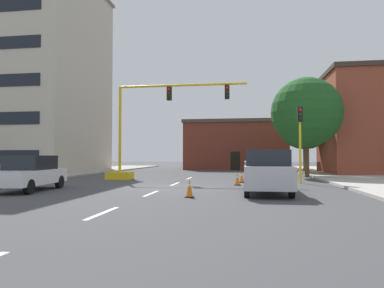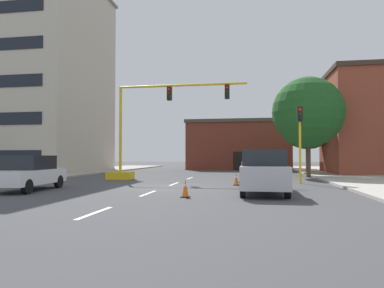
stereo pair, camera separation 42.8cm
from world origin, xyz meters
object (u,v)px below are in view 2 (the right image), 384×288
Objects in this scene: sedan_white_near_left at (29,173)px; tree_right_mid at (308,112)px; traffic_signal_gantry at (138,148)px; tree_right_far at (307,120)px; traffic_light_pole_right at (300,127)px; traffic_cone_roadside_a at (236,179)px; traffic_cone_roadside_b at (241,177)px; pickup_truck_silver at (263,172)px; traffic_cone_roadside_c at (185,188)px.

tree_right_mid is at bearing 41.25° from sedan_white_near_left.
traffic_signal_gantry is 18.57m from tree_right_far.
traffic_light_pole_right reaches higher than traffic_cone_roadside_a.
traffic_cone_roadside_b is at bearing -11.77° from traffic_signal_gantry.
tree_right_mid is 1.74× the size of sedan_white_near_left.
traffic_signal_gantry is 13.90m from tree_right_mid.
tree_right_far reaches higher than sedan_white_near_left.
traffic_cone_roadside_b is at bearing 100.67° from pickup_truck_silver.
tree_right_far is 10.56× the size of traffic_cone_roadside_c.
traffic_cone_roadside_c is at bearing -110.38° from tree_right_far.
traffic_light_pole_right is 1.03× the size of sedan_white_near_left.
traffic_cone_roadside_a is at bearing -111.97° from tree_right_far.
traffic_cone_roadside_a is 1.02× the size of traffic_cone_roadside_b.
traffic_cone_roadside_b is at bearing 76.28° from traffic_cone_roadside_c.
traffic_signal_gantry is 1.23× the size of tree_right_far.
sedan_white_near_left is at bearing -108.31° from traffic_signal_gantry.
pickup_truck_silver is 6.95× the size of traffic_cone_roadside_c.
traffic_cone_roadside_b is (-6.20, -13.79, -4.92)m from tree_right_far.
traffic_cone_roadside_a is at bearing 25.61° from sedan_white_near_left.
traffic_cone_roadside_b is 0.94× the size of traffic_cone_roadside_c.
tree_right_mid is at bearing 21.71° from traffic_signal_gantry.
traffic_cone_roadside_c is (-8.26, -22.23, -4.90)m from tree_right_far.
traffic_cone_roadside_a is (-3.88, -2.04, -3.16)m from traffic_light_pole_right.
traffic_cone_roadside_b is at bearing 34.12° from sedan_white_near_left.
traffic_cone_roadside_c is at bearing -61.64° from traffic_signal_gantry.
traffic_signal_gantry is 13.52× the size of traffic_cone_roadside_a.
sedan_white_near_left reaches higher than traffic_cone_roadside_b.
traffic_signal_gantry reaches higher than traffic_cone_roadside_c.
traffic_cone_roadside_c is at bearing -115.70° from tree_right_mid.
traffic_cone_roadside_b is at bearing -114.20° from tree_right_far.
traffic_signal_gantry is at bearing 171.49° from traffic_light_pole_right.
tree_right_mid is (12.62, 5.02, 2.93)m from traffic_signal_gantry.
traffic_light_pole_right is 6.58× the size of traffic_cone_roadside_b.
sedan_white_near_left is (-13.92, -6.85, -2.64)m from traffic_light_pole_right.
traffic_signal_gantry reaches higher than sedan_white_near_left.
traffic_signal_gantry is at bearing 71.69° from sedan_white_near_left.
sedan_white_near_left is 6.36× the size of traffic_cone_roadside_b.
tree_right_far is 24.22m from traffic_cone_roadside_c.
sedan_white_near_left is at bearing -154.39° from traffic_cone_roadside_a.
traffic_cone_roadside_c is at bearing -124.43° from traffic_light_pole_right.
traffic_light_pole_right is 6.17× the size of traffic_cone_roadside_c.
traffic_cone_roadside_a is (10.04, 4.81, -0.52)m from sedan_white_near_left.
traffic_light_pole_right is at bearing 27.69° from traffic_cone_roadside_a.
tree_right_far is (2.55, 13.90, 1.75)m from traffic_light_pole_right.
traffic_signal_gantry is 11.78m from pickup_truck_silver.
tree_right_far reaches higher than traffic_cone_roadside_c.
traffic_cone_roadside_b is (0.23, 2.15, -0.01)m from traffic_cone_roadside_a.
traffic_signal_gantry is 13.82× the size of traffic_cone_roadside_b.
traffic_cone_roadside_c reaches higher than traffic_cone_roadside_a.
pickup_truck_silver is 6.48m from traffic_cone_roadside_b.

